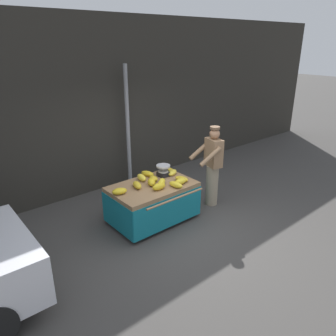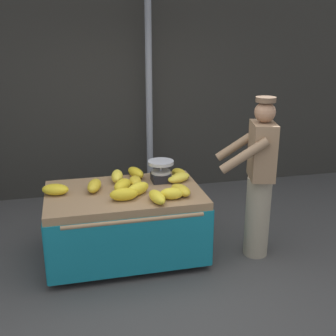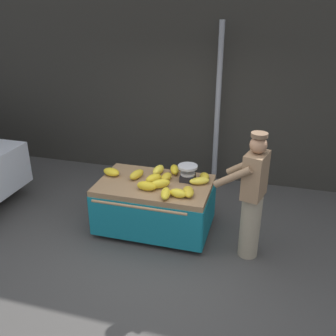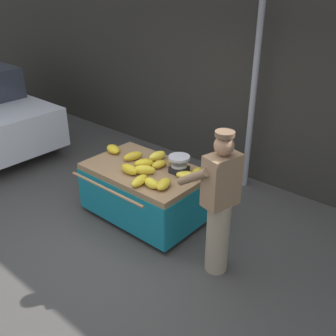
{
  "view_description": "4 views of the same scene",
  "coord_description": "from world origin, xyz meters",
  "px_view_note": "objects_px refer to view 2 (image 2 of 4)",
  "views": [
    {
      "loc": [
        -3.66,
        -3.81,
        3.31
      ],
      "look_at": [
        0.05,
        0.62,
        1.04
      ],
      "focal_mm": 34.78,
      "sensor_mm": 36.0,
      "label": 1
    },
    {
      "loc": [
        -0.78,
        -3.39,
        2.36
      ],
      "look_at": [
        0.16,
        0.59,
        1.0
      ],
      "focal_mm": 45.53,
      "sensor_mm": 36.0,
      "label": 2
    },
    {
      "loc": [
        1.21,
        -3.9,
        3.14
      ],
      "look_at": [
        -0.09,
        0.69,
        1.0
      ],
      "focal_mm": 40.55,
      "sensor_mm": 36.0,
      "label": 3
    },
    {
      "loc": [
        3.0,
        -2.65,
        3.12
      ],
      "look_at": [
        0.24,
        0.56,
        0.97
      ],
      "focal_mm": 41.91,
      "sensor_mm": 36.0,
      "label": 4
    }
  ],
  "objects_px": {
    "banana_bunch_6": "(123,185)",
    "banana_bunch_11": "(117,176)",
    "banana_bunch_7": "(172,194)",
    "banana_bunch_9": "(136,173)",
    "banana_bunch_10": "(179,178)",
    "weighing_scale": "(161,171)",
    "banana_bunch_8": "(181,190)",
    "vendor_person": "(259,178)",
    "banana_bunch_12": "(135,181)",
    "banana_bunch_2": "(157,197)",
    "banana_bunch_4": "(55,189)",
    "street_pole": "(149,99)",
    "banana_bunch_3": "(94,186)",
    "banana_bunch_0": "(138,189)",
    "banana_cart": "(125,210)",
    "banana_bunch_5": "(179,173)",
    "banana_bunch_1": "(124,194)"
  },
  "relations": [
    {
      "from": "banana_bunch_11",
      "to": "banana_bunch_12",
      "type": "distance_m",
      "value": 0.23
    },
    {
      "from": "banana_bunch_7",
      "to": "banana_bunch_11",
      "type": "xyz_separation_m",
      "value": [
        -0.46,
        0.62,
        0.01
      ]
    },
    {
      "from": "banana_bunch_9",
      "to": "banana_bunch_6",
      "type": "bearing_deg",
      "value": -116.82
    },
    {
      "from": "vendor_person",
      "to": "banana_bunch_6",
      "type": "bearing_deg",
      "value": 169.05
    },
    {
      "from": "banana_bunch_2",
      "to": "banana_bunch_4",
      "type": "relative_size",
      "value": 1.09
    },
    {
      "from": "banana_bunch_7",
      "to": "banana_bunch_9",
      "type": "distance_m",
      "value": 0.76
    },
    {
      "from": "weighing_scale",
      "to": "banana_bunch_6",
      "type": "distance_m",
      "value": 0.49
    },
    {
      "from": "banana_bunch_2",
      "to": "banana_bunch_9",
      "type": "xyz_separation_m",
      "value": [
        -0.08,
        0.77,
        -0.0
      ]
    },
    {
      "from": "banana_bunch_1",
      "to": "banana_bunch_6",
      "type": "distance_m",
      "value": 0.25
    },
    {
      "from": "banana_bunch_2",
      "to": "banana_bunch_5",
      "type": "xyz_separation_m",
      "value": [
        0.39,
        0.66,
        -0.01
      ]
    },
    {
      "from": "weighing_scale",
      "to": "banana_bunch_4",
      "type": "bearing_deg",
      "value": -173.05
    },
    {
      "from": "banana_bunch_2",
      "to": "banana_bunch_11",
      "type": "distance_m",
      "value": 0.73
    },
    {
      "from": "banana_cart",
      "to": "weighing_scale",
      "type": "bearing_deg",
      "value": 24.99
    },
    {
      "from": "banana_bunch_3",
      "to": "banana_bunch_10",
      "type": "height_order",
      "value": "banana_bunch_3"
    },
    {
      "from": "banana_bunch_1",
      "to": "banana_bunch_5",
      "type": "bearing_deg",
      "value": 38.01
    },
    {
      "from": "street_pole",
      "to": "banana_bunch_2",
      "type": "height_order",
      "value": "street_pole"
    },
    {
      "from": "vendor_person",
      "to": "banana_bunch_9",
      "type": "bearing_deg",
      "value": 150.63
    },
    {
      "from": "banana_bunch_7",
      "to": "vendor_person",
      "type": "bearing_deg",
      "value": 3.3
    },
    {
      "from": "weighing_scale",
      "to": "banana_bunch_8",
      "type": "relative_size",
      "value": 1.0
    },
    {
      "from": "banana_bunch_4",
      "to": "vendor_person",
      "type": "xyz_separation_m",
      "value": [
        2.05,
        -0.33,
        0.06
      ]
    },
    {
      "from": "banana_bunch_3",
      "to": "banana_bunch_10",
      "type": "relative_size",
      "value": 1.02
    },
    {
      "from": "banana_bunch_4",
      "to": "banana_bunch_10",
      "type": "xyz_separation_m",
      "value": [
        1.3,
        0.07,
        -0.01
      ]
    },
    {
      "from": "banana_cart",
      "to": "banana_bunch_3",
      "type": "distance_m",
      "value": 0.41
    },
    {
      "from": "banana_bunch_6",
      "to": "banana_bunch_0",
      "type": "bearing_deg",
      "value": -44.98
    },
    {
      "from": "weighing_scale",
      "to": "banana_bunch_10",
      "type": "distance_m",
      "value": 0.21
    },
    {
      "from": "banana_bunch_6",
      "to": "banana_bunch_7",
      "type": "height_order",
      "value": "banana_bunch_6"
    },
    {
      "from": "banana_bunch_0",
      "to": "banana_bunch_2",
      "type": "relative_size",
      "value": 0.99
    },
    {
      "from": "weighing_scale",
      "to": "vendor_person",
      "type": "relative_size",
      "value": 0.16
    },
    {
      "from": "banana_bunch_8",
      "to": "banana_bunch_9",
      "type": "distance_m",
      "value": 0.72
    },
    {
      "from": "banana_bunch_8",
      "to": "banana_bunch_2",
      "type": "bearing_deg",
      "value": -152.95
    },
    {
      "from": "banana_bunch_0",
      "to": "banana_bunch_8",
      "type": "relative_size",
      "value": 1.04
    },
    {
      "from": "banana_bunch_6",
      "to": "banana_bunch_12",
      "type": "relative_size",
      "value": 1.15
    },
    {
      "from": "banana_bunch_9",
      "to": "banana_bunch_11",
      "type": "height_order",
      "value": "banana_bunch_11"
    },
    {
      "from": "banana_bunch_1",
      "to": "banana_bunch_6",
      "type": "bearing_deg",
      "value": 85.43
    },
    {
      "from": "banana_bunch_9",
      "to": "banana_bunch_5",
      "type": "bearing_deg",
      "value": -12.32
    },
    {
      "from": "banana_bunch_4",
      "to": "banana_bunch_7",
      "type": "distance_m",
      "value": 1.17
    },
    {
      "from": "weighing_scale",
      "to": "banana_bunch_8",
      "type": "xyz_separation_m",
      "value": [
        0.11,
        -0.43,
        -0.07
      ]
    },
    {
      "from": "banana_bunch_4",
      "to": "banana_bunch_9",
      "type": "height_order",
      "value": "banana_bunch_4"
    },
    {
      "from": "banana_bunch_0",
      "to": "banana_bunch_9",
      "type": "relative_size",
      "value": 1.01
    },
    {
      "from": "banana_bunch_8",
      "to": "banana_bunch_9",
      "type": "bearing_deg",
      "value": 119.5
    },
    {
      "from": "banana_bunch_10",
      "to": "vendor_person",
      "type": "bearing_deg",
      "value": -28.17
    },
    {
      "from": "banana_bunch_2",
      "to": "banana_bunch_11",
      "type": "bearing_deg",
      "value": 114.59
    },
    {
      "from": "banana_bunch_1",
      "to": "banana_bunch_5",
      "type": "height_order",
      "value": "banana_bunch_1"
    },
    {
      "from": "street_pole",
      "to": "weighing_scale",
      "type": "height_order",
      "value": "street_pole"
    },
    {
      "from": "banana_bunch_7",
      "to": "banana_bunch_8",
      "type": "relative_size",
      "value": 0.82
    },
    {
      "from": "banana_bunch_6",
      "to": "banana_bunch_11",
      "type": "relative_size",
      "value": 0.94
    },
    {
      "from": "weighing_scale",
      "to": "vendor_person",
      "type": "bearing_deg",
      "value": -26.45
    },
    {
      "from": "banana_bunch_9",
      "to": "street_pole",
      "type": "bearing_deg",
      "value": 72.38
    },
    {
      "from": "banana_bunch_7",
      "to": "banana_bunch_10",
      "type": "height_order",
      "value": "banana_bunch_7"
    },
    {
      "from": "banana_bunch_12",
      "to": "vendor_person",
      "type": "distance_m",
      "value": 1.3
    }
  ]
}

